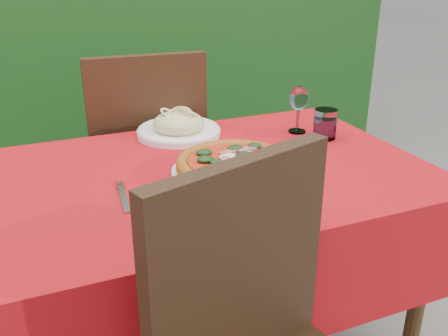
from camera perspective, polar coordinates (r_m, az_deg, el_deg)
name	(u,v)px	position (r m, az deg, el deg)	size (l,w,h in m)	color
hedge	(107,37)	(2.88, -13.24, 14.33)	(3.20, 0.55, 1.78)	black
dining_table	(212,215)	(1.53, -1.42, -5.34)	(1.26, 0.86, 0.75)	#402A14
chair_far	(146,155)	(2.08, -8.92, 1.52)	(0.48, 0.48, 1.00)	black
pizza_plate	(234,166)	(1.41, 1.10, 0.23)	(0.36, 0.36, 0.07)	white
pasta_plate	(179,127)	(1.75, -5.20, 4.72)	(0.29, 0.29, 0.08)	white
water_glass	(325,125)	(1.74, 11.47, 4.79)	(0.08, 0.08, 0.10)	silver
wine_glass	(299,100)	(1.76, 8.54, 7.67)	(0.07, 0.07, 0.17)	silver
fork	(124,199)	(1.31, -11.37, -3.49)	(0.03, 0.20, 0.01)	silver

